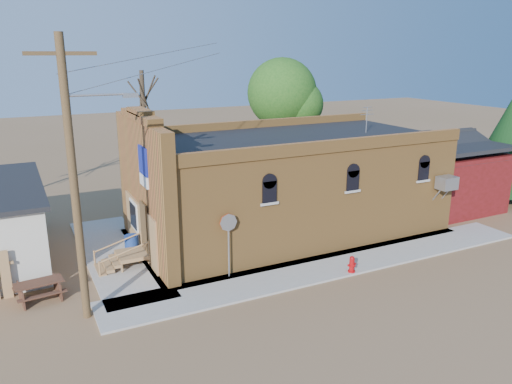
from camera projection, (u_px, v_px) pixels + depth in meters
name	position (u px, v px, depth m)	size (l,w,h in m)	color
ground	(316.00, 282.00, 18.98)	(120.00, 120.00, 0.00)	brown
sidewalk_south	(335.00, 265.00, 20.39)	(19.00, 2.20, 0.08)	#9E9991
sidewalk_west	(116.00, 255.00, 21.44)	(2.60, 10.00, 0.08)	#9E9991
brick_bar	(283.00, 185.00, 23.79)	(16.40, 7.97, 6.30)	#A87133
red_shed	(436.00, 166.00, 28.04)	(5.40, 6.40, 4.30)	#50100D
utility_pole	(75.00, 176.00, 15.23)	(3.12, 0.26, 9.00)	#46301C
tree_bare_near	(143.00, 99.00, 27.28)	(2.80, 2.80, 7.65)	#433726
tree_leafy	(282.00, 93.00, 31.58)	(4.40, 4.40, 8.15)	#433726
evergreen_tree	(511.00, 139.00, 28.07)	(3.60, 3.60, 6.50)	#433726
fire_hydrant	(352.00, 264.00, 19.57)	(0.38, 0.37, 0.67)	#A4090C
stop_sign	(228.00, 229.00, 18.77)	(0.69, 0.08, 2.54)	#98999D
trash_barrel	(132.00, 245.00, 21.15)	(0.59, 0.59, 0.90)	navy
picnic_table	(39.00, 288.00, 17.54)	(1.73, 1.38, 0.67)	#4C2C1E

